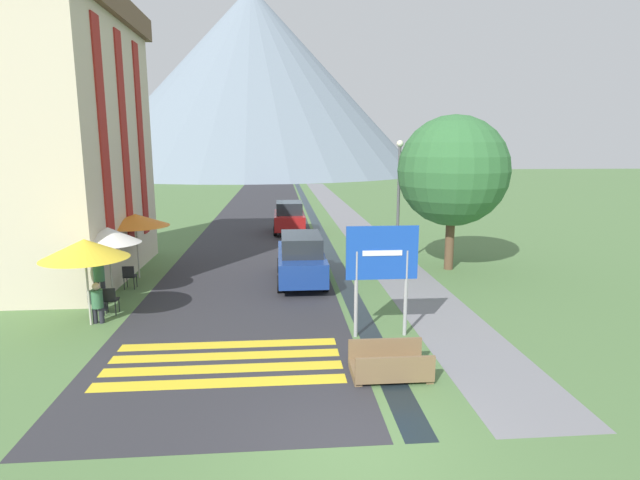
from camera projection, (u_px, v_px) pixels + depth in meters
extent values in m
plane|color=#517542|center=(301.00, 236.00, 27.99)|extent=(160.00, 160.00, 0.00)
cube|color=#2D2D33|center=(262.00, 213.00, 37.58)|extent=(6.40, 60.00, 0.01)
cube|color=slate|center=(342.00, 213.00, 38.07)|extent=(2.20, 60.00, 0.01)
cube|color=black|center=(311.00, 213.00, 37.88)|extent=(0.60, 60.00, 0.00)
cube|color=yellow|center=(220.00, 383.00, 10.65)|extent=(5.44, 0.44, 0.01)
cube|color=yellow|center=(223.00, 369.00, 11.34)|extent=(5.44, 0.44, 0.01)
cube|color=yellow|center=(227.00, 356.00, 12.02)|extent=(5.44, 0.44, 0.01)
cube|color=yellow|center=(229.00, 345.00, 12.71)|extent=(5.44, 0.44, 0.01)
cone|color=slate|center=(253.00, 82.00, 93.20)|extent=(62.83, 62.83, 33.52)
cube|color=beige|center=(56.00, 140.00, 18.44)|extent=(4.92, 8.24, 10.43)
cube|color=brown|center=(42.00, 2.00, 17.55)|extent=(5.42, 8.74, 0.90)
cube|color=maroon|center=(104.00, 139.00, 16.42)|extent=(0.06, 0.70, 7.82)
cube|color=maroon|center=(125.00, 140.00, 18.64)|extent=(0.06, 0.70, 7.82)
cube|color=maroon|center=(141.00, 141.00, 20.86)|extent=(0.06, 0.70, 7.82)
cylinder|color=#9E9EA3|center=(356.00, 294.00, 13.06)|extent=(0.10, 0.10, 2.32)
cylinder|color=#9E9EA3|center=(406.00, 293.00, 13.17)|extent=(0.10, 0.10, 2.32)
cube|color=#1947B7|center=(382.00, 253.00, 12.89)|extent=(1.89, 0.05, 1.41)
cube|color=white|center=(382.00, 253.00, 12.86)|extent=(1.04, 0.02, 0.14)
cube|color=brown|center=(390.00, 369.00, 11.00)|extent=(1.70, 1.10, 0.12)
cube|color=brown|center=(395.00, 367.00, 10.45)|extent=(1.70, 0.08, 0.45)
cube|color=brown|center=(385.00, 348.00, 11.45)|extent=(1.70, 0.08, 0.45)
cube|color=brown|center=(355.00, 375.00, 10.96)|extent=(0.16, 0.99, 0.08)
cube|color=brown|center=(424.00, 372.00, 11.08)|extent=(0.16, 0.99, 0.08)
cube|color=navy|center=(301.00, 263.00, 18.55)|extent=(1.68, 4.44, 0.84)
cube|color=#23282D|center=(301.00, 244.00, 18.19)|extent=(1.43, 2.44, 0.68)
cylinder|color=black|center=(280.00, 265.00, 19.91)|extent=(0.18, 0.60, 0.60)
cylinder|color=black|center=(319.00, 265.00, 20.04)|extent=(0.18, 0.60, 0.60)
cylinder|color=black|center=(280.00, 284.00, 17.21)|extent=(0.18, 0.60, 0.60)
cylinder|color=black|center=(326.00, 283.00, 17.34)|extent=(0.18, 0.60, 0.60)
cube|color=#A31919|center=(289.00, 220.00, 29.22)|extent=(1.73, 3.90, 0.84)
cube|color=#23282D|center=(289.00, 208.00, 28.88)|extent=(1.47, 2.15, 0.68)
cylinder|color=black|center=(275.00, 224.00, 30.41)|extent=(0.18, 0.60, 0.60)
cylinder|color=black|center=(302.00, 224.00, 30.54)|extent=(0.18, 0.60, 0.60)
cylinder|color=black|center=(275.00, 231.00, 28.04)|extent=(0.18, 0.60, 0.60)
cylinder|color=black|center=(304.00, 230.00, 28.17)|extent=(0.18, 0.60, 0.60)
cube|color=#232328|center=(130.00, 276.00, 17.68)|extent=(0.40, 0.40, 0.04)
cube|color=#232328|center=(128.00, 272.00, 17.46)|extent=(0.40, 0.04, 0.40)
cylinder|color=#232328|center=(127.00, 281.00, 17.87)|extent=(0.03, 0.03, 0.45)
cylinder|color=#232328|center=(137.00, 281.00, 17.90)|extent=(0.03, 0.03, 0.45)
cylinder|color=#232328|center=(124.00, 284.00, 17.54)|extent=(0.03, 0.03, 0.45)
cylinder|color=#232328|center=(134.00, 283.00, 17.57)|extent=(0.03, 0.03, 0.45)
cube|color=#232328|center=(97.00, 302.00, 14.79)|extent=(0.40, 0.40, 0.04)
cube|color=#232328|center=(95.00, 297.00, 14.57)|extent=(0.40, 0.04, 0.40)
cylinder|color=#232328|center=(94.00, 307.00, 14.98)|extent=(0.03, 0.03, 0.45)
cylinder|color=#232328|center=(106.00, 307.00, 15.01)|extent=(0.03, 0.03, 0.45)
cylinder|color=#232328|center=(90.00, 311.00, 14.65)|extent=(0.03, 0.03, 0.45)
cylinder|color=#232328|center=(102.00, 310.00, 14.68)|extent=(0.03, 0.03, 0.45)
cube|color=#232328|center=(111.00, 300.00, 14.98)|extent=(0.40, 0.40, 0.04)
cube|color=#232328|center=(108.00, 295.00, 14.77)|extent=(0.40, 0.04, 0.40)
cylinder|color=#232328|center=(108.00, 305.00, 15.18)|extent=(0.03, 0.03, 0.45)
cylinder|color=#232328|center=(119.00, 305.00, 15.21)|extent=(0.03, 0.03, 0.45)
cylinder|color=#232328|center=(104.00, 309.00, 14.85)|extent=(0.03, 0.03, 0.45)
cylinder|color=#232328|center=(116.00, 308.00, 14.87)|extent=(0.03, 0.03, 0.45)
cylinder|color=#B7B2A8|center=(88.00, 286.00, 13.93)|extent=(0.06, 0.06, 2.30)
cone|color=yellow|center=(84.00, 249.00, 13.74)|extent=(2.36, 2.36, 0.55)
cylinder|color=#B7B2A8|center=(111.00, 266.00, 16.30)|extent=(0.06, 0.06, 2.25)
cone|color=silver|center=(108.00, 235.00, 16.11)|extent=(2.04, 2.04, 0.53)
cylinder|color=#B7B2A8|center=(137.00, 248.00, 18.98)|extent=(0.06, 0.06, 2.35)
cone|color=orange|center=(136.00, 220.00, 18.79)|extent=(2.49, 2.49, 0.46)
cylinder|color=#282833|center=(95.00, 315.00, 14.23)|extent=(0.14, 0.14, 0.46)
cylinder|color=#282833|center=(102.00, 315.00, 14.24)|extent=(0.14, 0.14, 0.46)
cylinder|color=#386B47|center=(97.00, 299.00, 14.15)|extent=(0.32, 0.32, 0.53)
sphere|color=beige|center=(96.00, 286.00, 14.08)|extent=(0.22, 0.22, 0.22)
cylinder|color=#282833|center=(98.00, 296.00, 15.26)|extent=(0.14, 0.14, 0.95)
cylinder|color=#282833|center=(104.00, 296.00, 15.28)|extent=(0.14, 0.14, 0.95)
cylinder|color=#386B47|center=(99.00, 271.00, 15.12)|extent=(0.32, 0.32, 0.64)
sphere|color=#9E755B|center=(98.00, 257.00, 15.05)|extent=(0.22, 0.22, 0.22)
cylinder|color=#515156|center=(398.00, 208.00, 20.57)|extent=(0.12, 0.12, 4.96)
sphere|color=silver|center=(400.00, 144.00, 20.09)|extent=(0.28, 0.28, 0.28)
cylinder|color=brown|center=(449.00, 243.00, 20.37)|extent=(0.36, 0.36, 2.15)
sphere|color=#336B38|center=(453.00, 171.00, 19.83)|extent=(4.40, 4.40, 4.40)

